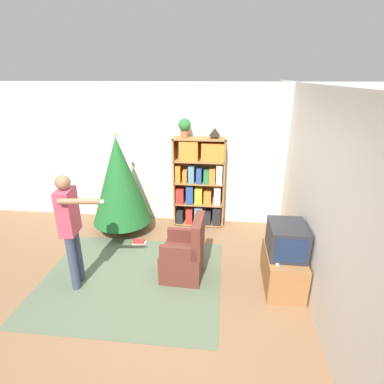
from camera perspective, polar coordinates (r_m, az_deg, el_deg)
name	(u,v)px	position (r m, az deg, el deg)	size (l,w,h in m)	color
ground_plane	(154,288)	(4.30, -7.32, -17.72)	(14.00, 14.00, 0.00)	#846042
wall_back	(177,155)	(5.66, -2.92, 7.03)	(8.00, 0.10, 2.60)	silver
wall_right	(326,208)	(3.71, 24.09, -2.77)	(0.10, 8.00, 2.60)	silver
area_rug	(132,279)	(4.50, -11.37, -15.92)	(2.51, 2.12, 0.01)	#56664C
bookshelf	(200,182)	(5.52, 1.53, 1.89)	(0.94, 0.31, 1.68)	#A8703D
tv_stand	(283,269)	(4.36, 16.92, -13.84)	(0.49, 0.84, 0.51)	#996638
television	(287,239)	(4.12, 17.61, -8.60)	(0.46, 0.57, 0.41)	#28282D
game_remote	(277,263)	(3.98, 15.84, -12.80)	(0.04, 0.12, 0.02)	white
christmas_tree	(119,181)	(5.37, -13.67, 2.08)	(1.04, 1.04, 1.82)	#4C3323
armchair	(185,256)	(4.31, -1.36, -12.13)	(0.59, 0.58, 0.92)	brown
standing_person	(70,223)	(4.14, -22.17, -5.57)	(0.66, 0.47, 1.58)	#38425B
potted_plant	(185,127)	(5.30, -1.43, 12.36)	(0.22, 0.22, 0.33)	#935B38
table_lamp	(215,132)	(5.28, 4.35, 11.28)	(0.20, 0.20, 0.18)	#473828
book_pile_near_tree	(139,242)	(5.28, -10.04, -9.41)	(0.23, 0.16, 0.06)	beige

